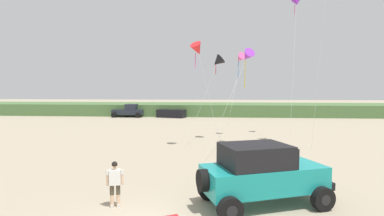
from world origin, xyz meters
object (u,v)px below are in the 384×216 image
at_px(kite_blue_swept, 247,56).
at_px(kite_white_parafoil, 240,58).
at_px(distant_pickup, 129,111).
at_px(kite_green_box, 296,2).
at_px(kite_purple_stunt, 218,62).
at_px(jeep, 262,173).
at_px(person_watching, 115,181).
at_px(distant_sedan, 171,114).
at_px(kite_yellow_diamond, 197,50).

bearing_deg(kite_blue_swept, kite_white_parafoil, 92.33).
bearing_deg(kite_blue_swept, distant_pickup, 125.89).
relative_size(kite_green_box, kite_blue_swept, 1.67).
bearing_deg(kite_purple_stunt, kite_green_box, 19.65).
bearing_deg(distant_pickup, jeep, -65.90).
distance_m(person_watching, kite_blue_swept, 14.91).
distance_m(distant_sedan, kite_white_parafoil, 19.99).
bearing_deg(distant_sedan, kite_blue_swept, -51.59).
height_order(person_watching, kite_purple_stunt, kite_purple_stunt).
distance_m(kite_white_parafoil, kite_yellow_diamond, 6.66).
xyz_separation_m(distant_sedan, kite_white_parafoil, (8.76, -16.79, 6.38)).
distance_m(kite_white_parafoil, kite_blue_swept, 4.40).
bearing_deg(kite_purple_stunt, kite_yellow_diamond, -114.14).
distance_m(kite_purple_stunt, kite_yellow_diamond, 3.61).
relative_size(distant_pickup, kite_blue_swept, 0.63).
xyz_separation_m(kite_purple_stunt, kite_white_parafoil, (2.01, 2.44, 0.49)).
relative_size(distant_pickup, kite_white_parafoil, 0.62).
distance_m(jeep, kite_green_box, 20.08).
height_order(distant_pickup, kite_green_box, kite_green_box).
height_order(person_watching, kite_white_parafoil, kite_white_parafoil).
distance_m(distant_pickup, kite_purple_stunt, 24.23).
bearing_deg(kite_green_box, kite_blue_swept, -136.67).
xyz_separation_m(kite_purple_stunt, kite_yellow_diamond, (-1.46, -3.25, 0.56)).
relative_size(person_watching, kite_green_box, 0.14).
relative_size(distant_sedan, kite_white_parafoil, 0.56).
bearing_deg(person_watching, kite_yellow_diamond, 78.43).
xyz_separation_m(kite_blue_swept, kite_yellow_diamond, (-3.64, -1.30, 0.36)).
bearing_deg(distant_sedan, kite_white_parafoil, -46.92).
xyz_separation_m(distant_pickup, kite_purple_stunt, (13.32, -19.47, 5.56)).
bearing_deg(kite_purple_stunt, kite_blue_swept, -41.73).
height_order(jeep, distant_sedan, jeep).
height_order(distant_sedan, kite_white_parafoil, kite_white_parafoil).
xyz_separation_m(kite_white_parafoil, kite_yellow_diamond, (-3.46, -5.69, 0.08)).
height_order(kite_blue_swept, kite_yellow_diamond, kite_yellow_diamond).
relative_size(kite_purple_stunt, kite_white_parafoil, 0.96).
bearing_deg(kite_blue_swept, kite_yellow_diamond, -160.33).
height_order(distant_pickup, distant_sedan, distant_pickup).
distance_m(kite_green_box, kite_blue_swept, 8.18).
distance_m(person_watching, kite_green_box, 22.63).
relative_size(kite_white_parafoil, kite_blue_swept, 1.01).
bearing_deg(person_watching, jeep, 6.39).
xyz_separation_m(distant_sedan, kite_green_box, (13.59, -16.79, 11.20)).
relative_size(jeep, kite_green_box, 0.41).
bearing_deg(kite_purple_stunt, distant_sedan, 109.37).
xyz_separation_m(kite_purple_stunt, kite_blue_swept, (2.18, -1.95, 0.20)).
bearing_deg(kite_white_parafoil, kite_purple_stunt, -129.47).
bearing_deg(person_watching, kite_white_parafoil, 71.14).
height_order(distant_pickup, kite_blue_swept, kite_blue_swept).
bearing_deg(jeep, distant_sedan, 104.14).
bearing_deg(kite_yellow_diamond, jeep, -74.05).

